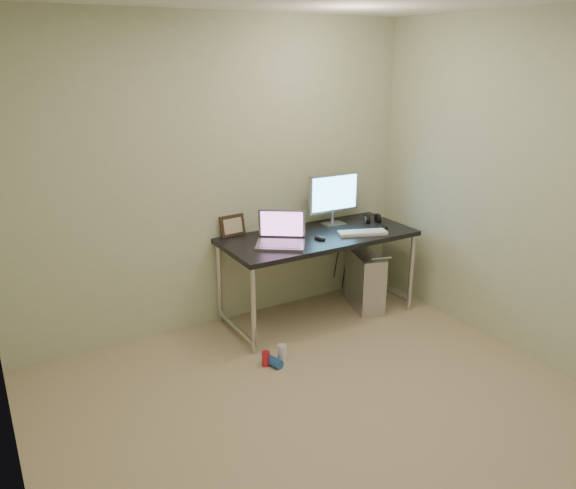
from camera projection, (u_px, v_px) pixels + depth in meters
The scene contains 18 objects.
floor at pixel (340, 427), 3.47m from camera, with size 3.50×3.50×0.00m, color tan.
wall_back at pixel (218, 178), 4.50m from camera, with size 3.50×0.02×2.50m, color beige.
wall_right at pixel (551, 196), 3.91m from camera, with size 0.02×3.50×2.50m, color beige.
desk at pixel (318, 243), 4.75m from camera, with size 1.64×0.72×0.75m.
tower_computer at pixel (365, 280), 5.06m from camera, with size 0.35×0.53×0.54m.
cable_a at pixel (338, 254), 5.29m from camera, with size 0.01×0.01×0.70m, color black.
cable_b at pixel (347, 255), 5.32m from camera, with size 0.01×0.01×0.72m, color black.
can_red at pixel (266, 359), 4.14m from camera, with size 0.06×0.06×0.11m, color red.
can_white at pixel (282, 353), 4.20m from camera, with size 0.07×0.07×0.13m, color white.
can_blue at pixel (274, 362), 4.14m from camera, with size 0.07×0.07×0.13m, color #2255AF.
laptop at pixel (281, 237), 4.47m from camera, with size 0.49×0.47×0.26m.
monitor at pixel (334, 195), 4.92m from camera, with size 0.49×0.15×0.46m.
keyboard at pixel (363, 233), 4.73m from camera, with size 0.41×0.13×0.02m, color silver.
mouse_right at pixel (383, 226), 4.89m from camera, with size 0.06×0.10×0.03m, color black.
mouse_left at pixel (320, 237), 4.59m from camera, with size 0.07×0.11×0.04m, color black.
headphones at pixel (372, 219), 5.06m from camera, with size 0.17×0.10×0.10m.
picture_frame at pixel (232, 226), 4.66m from camera, with size 0.22×0.03×0.18m, color black.
webcam at pixel (264, 224), 4.70m from camera, with size 0.05×0.04×0.12m.
Camera 1 is at (-1.75, -2.37, 2.19)m, focal length 35.00 mm.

